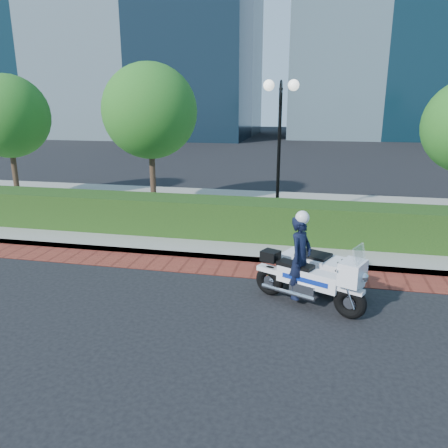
% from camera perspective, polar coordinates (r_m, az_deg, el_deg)
% --- Properties ---
extents(ground, '(120.00, 120.00, 0.00)m').
position_cam_1_polar(ground, '(8.96, -2.81, -9.14)').
color(ground, black).
rests_on(ground, ground).
extents(brick_strip, '(60.00, 1.00, 0.01)m').
position_cam_1_polar(brick_strip, '(10.29, -0.68, -5.68)').
color(brick_strip, maroon).
rests_on(brick_strip, ground).
extents(sidewalk, '(60.00, 8.00, 0.15)m').
position_cam_1_polar(sidewalk, '(14.48, 3.22, 0.97)').
color(sidewalk, gray).
rests_on(sidewalk, ground).
extents(hedge_main, '(18.00, 1.20, 1.00)m').
position_cam_1_polar(hedge_main, '(12.05, 1.49, 0.76)').
color(hedge_main, black).
rests_on(hedge_main, sidewalk).
extents(lamppost, '(1.02, 0.70, 4.21)m').
position_cam_1_polar(lamppost, '(13.12, 7.28, 12.11)').
color(lamppost, black).
rests_on(lamppost, sidewalk).
extents(tree_a, '(3.00, 3.00, 4.58)m').
position_cam_1_polar(tree_a, '(18.15, -26.42, 12.46)').
color(tree_a, '#332319').
rests_on(tree_a, sidewalk).
extents(tree_b, '(3.20, 3.20, 4.89)m').
position_cam_1_polar(tree_b, '(15.41, -9.67, 14.31)').
color(tree_b, '#332319').
rests_on(tree_b, sidewalk).
extents(police_motorcycle, '(2.14, 2.05, 1.84)m').
position_cam_1_polar(police_motorcycle, '(8.69, 11.36, -5.73)').
color(police_motorcycle, black).
rests_on(police_motorcycle, ground).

